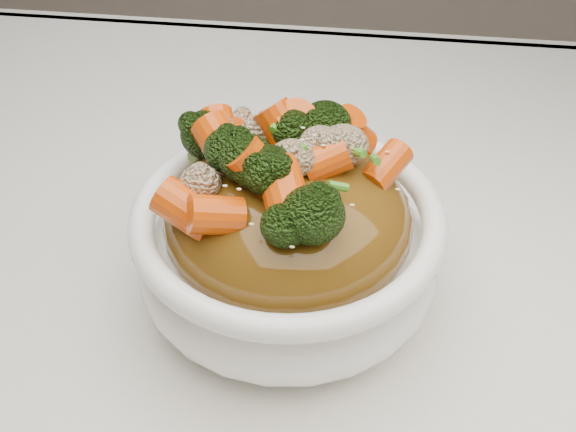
# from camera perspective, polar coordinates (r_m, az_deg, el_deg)

# --- Properties ---
(tablecloth) EXTENTS (1.20, 0.80, 0.04)m
(tablecloth) POSITION_cam_1_polar(r_m,az_deg,el_deg) (0.54, 3.18, -5.57)
(tablecloth) COLOR silver
(tablecloth) RESTS_ON dining_table
(bowl) EXTENTS (0.26, 0.26, 0.08)m
(bowl) POSITION_cam_1_polar(r_m,az_deg,el_deg) (0.48, 0.00, -2.88)
(bowl) COLOR white
(bowl) RESTS_ON tablecloth
(sauce_base) EXTENTS (0.21, 0.21, 0.09)m
(sauce_base) POSITION_cam_1_polar(r_m,az_deg,el_deg) (0.46, 0.00, -0.28)
(sauce_base) COLOR #58390F
(sauce_base) RESTS_ON bowl
(carrots) EXTENTS (0.21, 0.21, 0.05)m
(carrots) POSITION_cam_1_polar(r_m,az_deg,el_deg) (0.42, 0.00, 5.99)
(carrots) COLOR #D24806
(carrots) RESTS_ON sauce_base
(broccoli) EXTENTS (0.21, 0.21, 0.04)m
(broccoli) POSITION_cam_1_polar(r_m,az_deg,el_deg) (0.42, 0.00, 5.88)
(broccoli) COLOR black
(broccoli) RESTS_ON sauce_base
(cauliflower) EXTENTS (0.21, 0.21, 0.04)m
(cauliflower) POSITION_cam_1_polar(r_m,az_deg,el_deg) (0.42, 0.00, 5.67)
(cauliflower) COLOR tan
(cauliflower) RESTS_ON sauce_base
(scallions) EXTENTS (0.15, 0.15, 0.02)m
(scallions) POSITION_cam_1_polar(r_m,az_deg,el_deg) (0.42, 0.00, 6.10)
(scallions) COLOR #3E861F
(scallions) RESTS_ON sauce_base
(sesame_seeds) EXTENTS (0.18, 0.18, 0.01)m
(sesame_seeds) POSITION_cam_1_polar(r_m,az_deg,el_deg) (0.42, 0.00, 6.10)
(sesame_seeds) COLOR beige
(sesame_seeds) RESTS_ON sauce_base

